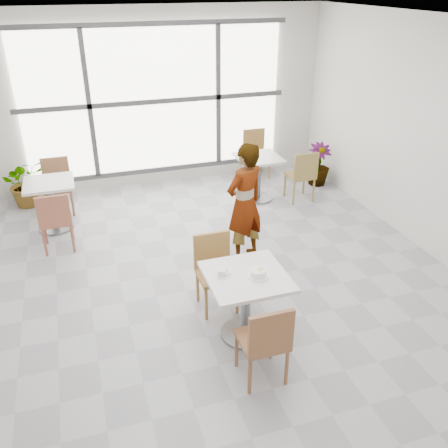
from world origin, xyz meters
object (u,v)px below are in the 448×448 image
object	(u,v)px
plant_left	(26,182)
bg_chair_right_far	(255,150)
main_table	(246,294)
bg_table_right	(258,172)
person	(245,204)
chair_near	(266,340)
bg_chair_left_far	(57,182)
chair_far	(215,266)
oatmeal_bowl	(258,273)
bg_chair_left_near	(55,218)
bg_chair_right_near	(302,173)
coffee_cup	(222,273)
bg_table_left	(51,199)
plant_right	(318,164)

from	to	relation	value
plant_left	bg_chair_right_far	bearing A→B (deg)	1.17
main_table	bg_table_right	size ratio (longest dim) A/B	1.07
person	bg_chair_right_far	size ratio (longest dim) A/B	1.84
chair_near	bg_chair_left_far	world-z (taller)	same
main_table	chair_far	size ratio (longest dim) A/B	0.92
oatmeal_bowl	plant_left	xyz separation A→B (m)	(-2.38, 4.22, -0.40)
person	bg_chair_left_near	world-z (taller)	person
bg_chair_left_near	bg_table_right	bearing A→B (deg)	-166.41
bg_chair_left_near	bg_chair_right_far	xyz separation A→B (m)	(3.59, 1.81, 0.00)
bg_chair_left_near	bg_chair_right_near	distance (m)	3.92
bg_table_right	bg_chair_left_near	bearing A→B (deg)	-166.41
bg_chair_left_far	main_table	bearing A→B (deg)	-64.57
chair_far	coffee_cup	distance (m)	0.64
bg_chair_right_near	bg_table_right	bearing A→B (deg)	-25.72
plant_left	bg_chair_right_near	bearing A→B (deg)	-16.21
chair_far	person	distance (m)	1.11
bg_table_right	bg_chair_right_far	distance (m)	1.09
oatmeal_bowl	bg_chair_left_far	world-z (taller)	bg_chair_left_far
person	bg_table_left	size ratio (longest dim) A/B	2.14
coffee_cup	bg_chair_left_far	size ratio (longest dim) A/B	0.18
person	bg_chair_right_near	xyz separation A→B (m)	(1.54, 1.42, -0.30)
bg_table_left	bg_chair_left_far	world-z (taller)	bg_chair_left_far
main_table	plant_left	world-z (taller)	plant_left
main_table	chair_far	world-z (taller)	chair_far
bg_table_right	bg_chair_right_near	distance (m)	0.73
bg_table_left	plant_left	xyz separation A→B (m)	(-0.41, 1.01, -0.09)
chair_far	oatmeal_bowl	bearing A→B (deg)	-70.79
chair_far	coffee_cup	size ratio (longest dim) A/B	5.47
oatmeal_bowl	plant_left	bearing A→B (deg)	119.46
coffee_cup	bg_chair_right_near	distance (m)	3.66
chair_far	bg_chair_left_far	distance (m)	3.53
bg_chair_right_far	oatmeal_bowl	bearing A→B (deg)	-111.15
chair_near	coffee_cup	distance (m)	0.81
oatmeal_bowl	bg_chair_right_near	size ratio (longest dim) A/B	0.24
bg_chair_left_near	plant_left	xyz separation A→B (m)	(-0.45, 1.73, -0.10)
coffee_cup	plant_right	world-z (taller)	coffee_cup
bg_chair_left_far	person	bearing A→B (deg)	-44.65
bg_table_left	bg_table_right	xyz separation A→B (m)	(3.28, 0.07, 0.00)
chair_near	plant_right	world-z (taller)	chair_near
bg_chair_right_near	plant_right	bearing A→B (deg)	-136.53
chair_far	person	xyz separation A→B (m)	(0.66, 0.84, 0.30)
bg_chair_right_near	plant_left	world-z (taller)	bg_chair_right_near
bg_table_right	bg_chair_left_near	distance (m)	3.33
bg_table_left	bg_chair_left_near	xyz separation A→B (m)	(0.05, -0.72, 0.01)
bg_chair_left_far	coffee_cup	bearing A→B (deg)	-67.20
bg_chair_left_near	plant_right	xyz separation A→B (m)	(4.51, 1.05, -0.12)
oatmeal_bowl	bg_chair_right_near	world-z (taller)	bg_chair_right_near
chair_near	coffee_cup	bearing A→B (deg)	-76.85
chair_near	bg_chair_left_far	size ratio (longest dim) A/B	1.00
main_table	oatmeal_bowl	bearing A→B (deg)	-30.87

